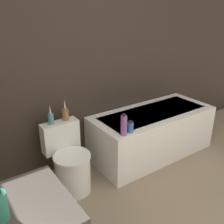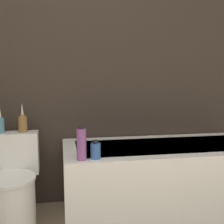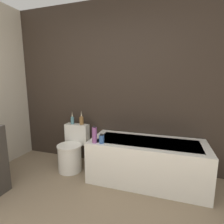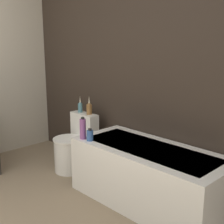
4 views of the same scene
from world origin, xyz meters
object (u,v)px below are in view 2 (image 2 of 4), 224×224
at_px(toilet, 11,191).
at_px(shampoo_bottle_short, 96,150).
at_px(bathtub, 162,180).
at_px(vase_gold, 0,124).
at_px(vase_silver, 23,122).
at_px(shampoo_bottle_tall, 81,144).

xyz_separation_m(toilet, shampoo_bottle_short, (0.60, -0.23, 0.34)).
bearing_deg(bathtub, vase_gold, 172.60).
relative_size(toilet, vase_silver, 3.00).
bearing_deg(shampoo_bottle_short, vase_silver, 140.21).
distance_m(vase_gold, shampoo_bottle_short, 0.81).
relative_size(vase_silver, shampoo_bottle_tall, 0.99).
height_order(vase_gold, shampoo_bottle_tall, vase_gold).
bearing_deg(shampoo_bottle_tall, vase_gold, 143.34).
distance_m(toilet, vase_silver, 0.52).
height_order(shampoo_bottle_tall, shampoo_bottle_short, shampoo_bottle_tall).
xyz_separation_m(vase_silver, shampoo_bottle_short, (0.52, -0.43, -0.13)).
distance_m(vase_gold, vase_silver, 0.16).
relative_size(toilet, shampoo_bottle_tall, 2.96).
distance_m(bathtub, vase_gold, 1.34).
bearing_deg(shampoo_bottle_short, bathtub, 24.72).
height_order(bathtub, vase_silver, vase_silver).
relative_size(vase_silver, shampoo_bottle_short, 1.80).
height_order(toilet, vase_silver, vase_silver).
height_order(bathtub, toilet, toilet).
distance_m(bathtub, vase_silver, 1.19).
bearing_deg(toilet, vase_gold, 113.10).
xyz_separation_m(toilet, shampoo_bottle_tall, (0.50, -0.24, 0.39)).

